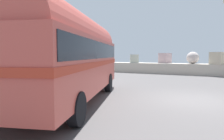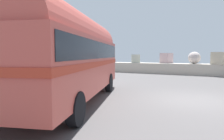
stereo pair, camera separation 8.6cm
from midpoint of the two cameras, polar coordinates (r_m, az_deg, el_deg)
name	(u,v)px [view 2 (the right image)]	position (r m, az deg, el deg)	size (l,w,h in m)	color
ground	(193,100)	(9.31, 22.55, -8.10)	(32.00, 26.00, 0.02)	#534F4F
breakwater	(205,68)	(20.94, 25.48, 0.52)	(31.36, 2.19, 2.41)	#BAB0A1
vintage_coach	(71,53)	(8.19, -11.45, 4.87)	(5.00, 8.90, 3.70)	black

